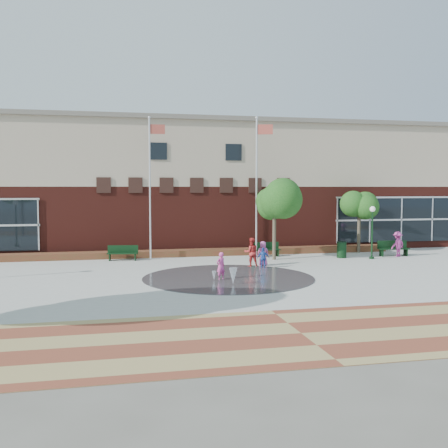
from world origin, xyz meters
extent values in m
plane|color=#666056|center=(0.00, 0.00, 0.00)|extent=(120.00, 120.00, 0.00)
cube|color=#A8A8A0|center=(0.00, 4.00, 0.00)|extent=(46.00, 18.00, 0.01)
cube|color=brown|center=(0.00, -7.00, 0.00)|extent=(46.00, 6.00, 0.01)
cylinder|color=#383A3D|center=(0.00, 3.00, 0.00)|extent=(8.40, 8.40, 0.01)
cube|color=#581E17|center=(0.00, 17.50, 2.25)|extent=(44.00, 10.00, 4.50)
cube|color=tan|center=(0.00, 17.50, 6.75)|extent=(44.00, 10.00, 4.50)
cube|color=slate|center=(0.00, 17.50, 9.05)|extent=(44.40, 10.40, 0.30)
cube|color=black|center=(15.00, 12.48, 2.11)|extent=(10.00, 0.12, 3.19)
cube|color=black|center=(-2.50, 12.48, 6.79)|extent=(1.10, 0.10, 1.10)
cube|color=black|center=(2.50, 12.48, 6.79)|extent=(1.10, 0.10, 1.10)
cube|color=maroon|center=(0.00, 11.60, 0.00)|extent=(26.00, 1.20, 0.40)
cylinder|color=silver|center=(-3.22, 10.49, 4.31)|extent=(0.11, 0.11, 8.61)
sphere|color=silver|center=(-3.22, 10.49, 8.66)|extent=(0.17, 0.17, 0.17)
cube|color=#AE473A|center=(-2.75, 10.47, 7.98)|extent=(0.95, 0.05, 0.58)
cylinder|color=silver|center=(3.46, 10.22, 4.38)|extent=(0.11, 0.11, 8.76)
sphere|color=silver|center=(3.46, 10.22, 8.81)|extent=(0.18, 0.18, 0.18)
cube|color=#AE473A|center=(3.95, 10.08, 8.08)|extent=(0.98, 0.30, 0.62)
cylinder|color=black|center=(10.21, 7.78, 1.48)|extent=(0.10, 0.10, 2.96)
cylinder|color=black|center=(10.21, 7.78, 0.07)|extent=(0.31, 0.31, 0.14)
sphere|color=white|center=(10.21, 7.78, 3.12)|extent=(0.35, 0.35, 0.35)
cube|color=black|center=(-4.92, 10.34, 0.46)|extent=(1.90, 0.78, 0.06)
cube|color=black|center=(-4.89, 10.56, 0.69)|extent=(1.83, 0.32, 0.46)
cube|color=black|center=(4.10, 10.21, 0.46)|extent=(1.86, 0.53, 0.06)
cube|color=black|center=(4.10, 10.43, 0.70)|extent=(1.85, 0.07, 0.46)
cube|color=black|center=(12.24, 8.68, 0.50)|extent=(2.03, 0.69, 0.07)
cube|color=black|center=(12.26, 8.93, 0.76)|extent=(2.00, 0.19, 0.50)
cylinder|color=black|center=(8.61, 8.64, 0.50)|extent=(0.60, 0.60, 0.99)
cylinder|color=black|center=(8.61, 8.64, 1.01)|extent=(0.64, 0.64, 0.06)
cylinder|color=#42382A|center=(4.20, 8.79, 1.59)|extent=(0.22, 0.22, 3.18)
cylinder|color=#42382A|center=(10.89, 10.87, 1.29)|extent=(0.22, 0.22, 2.58)
cone|color=white|center=(-0.19, 1.18, 0.00)|extent=(0.39, 0.39, 0.76)
cone|color=white|center=(-0.85, 2.34, 0.00)|extent=(0.20, 0.20, 0.45)
imported|color=#E3459E|center=(-0.46, 2.62, 0.67)|extent=(0.58, 0.52, 1.34)
imported|color=red|center=(2.08, 6.37, 0.82)|extent=(0.82, 0.65, 1.63)
imported|color=#C0529D|center=(2.84, 6.60, 0.70)|extent=(0.70, 0.48, 1.40)
imported|color=#2B58B4|center=(2.57, 5.64, 0.57)|extent=(0.73, 0.49, 1.15)
imported|color=#C13991|center=(12.38, 8.44, 0.81)|extent=(1.19, 0.91, 1.62)
camera|label=1|loc=(-5.63, -21.78, 4.45)|focal=42.00mm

